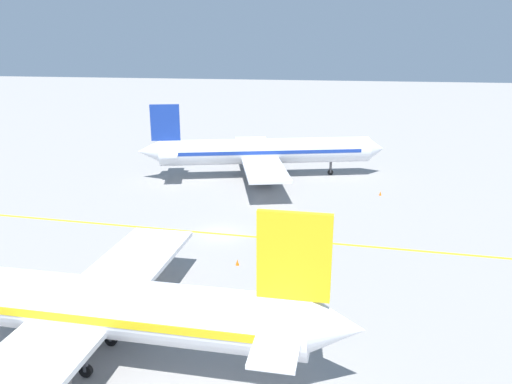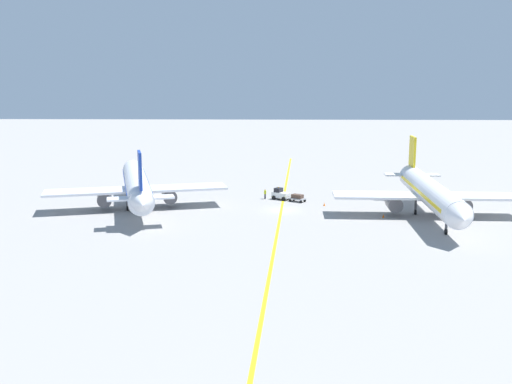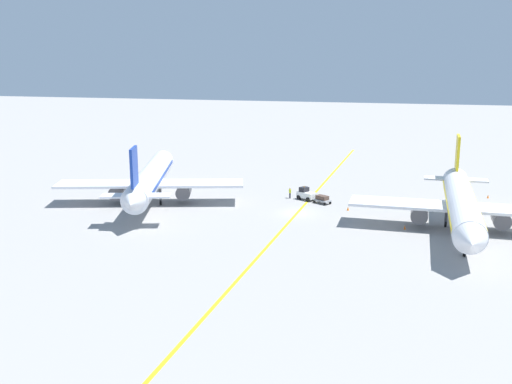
{
  "view_description": "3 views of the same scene",
  "coord_description": "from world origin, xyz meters",
  "px_view_note": "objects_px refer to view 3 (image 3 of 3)",
  "views": [
    {
      "loc": [
        -46.34,
        -11.65,
        19.17
      ],
      "look_at": [
        5.59,
        -2.87,
        2.96
      ],
      "focal_mm": 35.0,
      "sensor_mm": 36.0,
      "label": 1
    },
    {
      "loc": [
        1.4,
        90.73,
        20.37
      ],
      "look_at": [
        3.83,
        3.82,
        3.6
      ],
      "focal_mm": 42.0,
      "sensor_mm": 36.0,
      "label": 2
    },
    {
      "loc": [
        -13.69,
        81.48,
        22.24
      ],
      "look_at": [
        5.58,
        1.84,
        3.22
      ],
      "focal_mm": 42.0,
      "sensor_mm": 36.0,
      "label": 3
    }
  ],
  "objects_px": {
    "traffic_cone_near_nose": "(405,227)",
    "baggage_tug_white": "(306,194)",
    "ground_crew_worker": "(290,193)",
    "airplane_adjacent_stand": "(151,179)",
    "traffic_cone_far_edge": "(488,196)",
    "airplane_at_gate": "(461,203)",
    "baggage_cart_trailing": "(322,199)",
    "traffic_cone_by_wingtip": "(348,209)",
    "traffic_cone_mid_apron": "(222,181)"
  },
  "relations": [
    {
      "from": "baggage_cart_trailing",
      "to": "traffic_cone_by_wingtip",
      "type": "xyz_separation_m",
      "value": [
        -4.17,
        3.13,
        -0.49
      ]
    },
    {
      "from": "baggage_tug_white",
      "to": "baggage_cart_trailing",
      "type": "height_order",
      "value": "baggage_tug_white"
    },
    {
      "from": "traffic_cone_near_nose",
      "to": "baggage_tug_white",
      "type": "bearing_deg",
      "value": -40.76
    },
    {
      "from": "airplane_at_gate",
      "to": "traffic_cone_mid_apron",
      "type": "distance_m",
      "value": 43.59
    },
    {
      "from": "baggage_tug_white",
      "to": "baggage_cart_trailing",
      "type": "xyz_separation_m",
      "value": [
        -2.75,
        1.82,
        -0.14
      ]
    },
    {
      "from": "airplane_adjacent_stand",
      "to": "traffic_cone_near_nose",
      "type": "relative_size",
      "value": 63.66
    },
    {
      "from": "airplane_at_gate",
      "to": "ground_crew_worker",
      "type": "height_order",
      "value": "airplane_at_gate"
    },
    {
      "from": "traffic_cone_mid_apron",
      "to": "traffic_cone_far_edge",
      "type": "relative_size",
      "value": 1.0
    },
    {
      "from": "baggage_tug_white",
      "to": "traffic_cone_far_edge",
      "type": "relative_size",
      "value": 6.05
    },
    {
      "from": "baggage_tug_white",
      "to": "ground_crew_worker",
      "type": "relative_size",
      "value": 1.98
    },
    {
      "from": "baggage_tug_white",
      "to": "baggage_cart_trailing",
      "type": "distance_m",
      "value": 3.3
    },
    {
      "from": "airplane_adjacent_stand",
      "to": "ground_crew_worker",
      "type": "xyz_separation_m",
      "value": [
        -20.06,
        -7.75,
        -2.8
      ]
    },
    {
      "from": "airplane_adjacent_stand",
      "to": "traffic_cone_mid_apron",
      "type": "relative_size",
      "value": 63.66
    },
    {
      "from": "airplane_adjacent_stand",
      "to": "traffic_cone_by_wingtip",
      "type": "relative_size",
      "value": 63.66
    },
    {
      "from": "ground_crew_worker",
      "to": "baggage_cart_trailing",
      "type": "bearing_deg",
      "value": 157.42
    },
    {
      "from": "airplane_adjacent_stand",
      "to": "baggage_cart_trailing",
      "type": "xyz_separation_m",
      "value": [
        -25.44,
        -5.51,
        -2.95
      ]
    },
    {
      "from": "airplane_at_gate",
      "to": "baggage_cart_trailing",
      "type": "height_order",
      "value": "airplane_at_gate"
    },
    {
      "from": "traffic_cone_near_nose",
      "to": "traffic_cone_by_wingtip",
      "type": "height_order",
      "value": "same"
    },
    {
      "from": "baggage_tug_white",
      "to": "baggage_cart_trailing",
      "type": "relative_size",
      "value": 1.13
    },
    {
      "from": "traffic_cone_far_edge",
      "to": "traffic_cone_mid_apron",
      "type": "bearing_deg",
      "value": -1.45
    },
    {
      "from": "airplane_at_gate",
      "to": "traffic_cone_by_wingtip",
      "type": "xyz_separation_m",
      "value": [
        14.76,
        -7.28,
        -3.43
      ]
    },
    {
      "from": "baggage_cart_trailing",
      "to": "traffic_cone_far_edge",
      "type": "xyz_separation_m",
      "value": [
        -24.95,
        -9.63,
        -0.49
      ]
    },
    {
      "from": "baggage_cart_trailing",
      "to": "ground_crew_worker",
      "type": "distance_m",
      "value": 5.83
    },
    {
      "from": "airplane_adjacent_stand",
      "to": "traffic_cone_near_nose",
      "type": "distance_m",
      "value": 38.18
    },
    {
      "from": "traffic_cone_by_wingtip",
      "to": "airplane_at_gate",
      "type": "bearing_deg",
      "value": 153.74
    },
    {
      "from": "baggage_cart_trailing",
      "to": "ground_crew_worker",
      "type": "xyz_separation_m",
      "value": [
        5.38,
        -2.24,
        0.15
      ]
    },
    {
      "from": "airplane_at_gate",
      "to": "baggage_tug_white",
      "type": "distance_m",
      "value": 25.05
    },
    {
      "from": "airplane_at_gate",
      "to": "traffic_cone_near_nose",
      "type": "xyz_separation_m",
      "value": [
        6.74,
        0.64,
        -3.43
      ]
    },
    {
      "from": "airplane_adjacent_stand",
      "to": "airplane_at_gate",
      "type": "bearing_deg",
      "value": 173.7
    },
    {
      "from": "airplane_at_gate",
      "to": "airplane_adjacent_stand",
      "type": "distance_m",
      "value": 44.64
    },
    {
      "from": "baggage_tug_white",
      "to": "traffic_cone_by_wingtip",
      "type": "relative_size",
      "value": 6.05
    },
    {
      "from": "traffic_cone_by_wingtip",
      "to": "traffic_cone_far_edge",
      "type": "distance_m",
      "value": 24.38
    },
    {
      "from": "traffic_cone_mid_apron",
      "to": "traffic_cone_by_wingtip",
      "type": "relative_size",
      "value": 1.0
    },
    {
      "from": "airplane_adjacent_stand",
      "to": "traffic_cone_by_wingtip",
      "type": "height_order",
      "value": "airplane_adjacent_stand"
    },
    {
      "from": "baggage_tug_white",
      "to": "traffic_cone_far_edge",
      "type": "height_order",
      "value": "baggage_tug_white"
    },
    {
      "from": "airplane_at_gate",
      "to": "baggage_tug_white",
      "type": "xyz_separation_m",
      "value": [
        21.68,
        -12.23,
        -2.81
      ]
    },
    {
      "from": "baggage_cart_trailing",
      "to": "traffic_cone_by_wingtip",
      "type": "distance_m",
      "value": 5.24
    },
    {
      "from": "traffic_cone_near_nose",
      "to": "traffic_cone_far_edge",
      "type": "relative_size",
      "value": 1.0
    },
    {
      "from": "baggage_cart_trailing",
      "to": "traffic_cone_far_edge",
      "type": "distance_m",
      "value": 26.75
    },
    {
      "from": "airplane_at_gate",
      "to": "baggage_tug_white",
      "type": "relative_size",
      "value": 10.65
    },
    {
      "from": "airplane_at_gate",
      "to": "baggage_cart_trailing",
      "type": "relative_size",
      "value": 12.06
    },
    {
      "from": "airplane_adjacent_stand",
      "to": "traffic_cone_mid_apron",
      "type": "bearing_deg",
      "value": -111.5
    },
    {
      "from": "airplane_at_gate",
      "to": "traffic_cone_mid_apron",
      "type": "relative_size",
      "value": 64.5
    },
    {
      "from": "airplane_at_gate",
      "to": "baggage_tug_white",
      "type": "bearing_deg",
      "value": -29.43
    },
    {
      "from": "airplane_adjacent_stand",
      "to": "baggage_cart_trailing",
      "type": "height_order",
      "value": "airplane_adjacent_stand"
    },
    {
      "from": "baggage_tug_white",
      "to": "traffic_cone_near_nose",
      "type": "relative_size",
      "value": 6.05
    },
    {
      "from": "airplane_adjacent_stand",
      "to": "traffic_cone_mid_apron",
      "type": "xyz_separation_m",
      "value": [
        -6.41,
        -16.26,
        -3.43
      ]
    },
    {
      "from": "airplane_adjacent_stand",
      "to": "traffic_cone_near_nose",
      "type": "height_order",
      "value": "airplane_adjacent_stand"
    },
    {
      "from": "ground_crew_worker",
      "to": "traffic_cone_near_nose",
      "type": "distance_m",
      "value": 22.04
    },
    {
      "from": "ground_crew_worker",
      "to": "traffic_cone_far_edge",
      "type": "relative_size",
      "value": 3.05
    }
  ]
}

